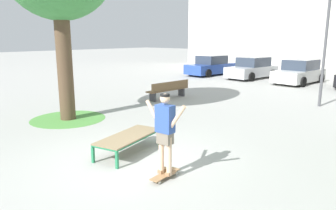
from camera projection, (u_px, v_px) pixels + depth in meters
The scene contains 10 objects.
ground_plane at pixel (132, 161), 7.49m from camera, with size 120.00×120.00×0.00m, color #A8A8A3.
skate_box at pixel (128, 137), 7.94m from camera, with size 1.14×2.02×0.46m.
skateboard at pixel (165, 175), 6.57m from camera, with size 0.26×0.81×0.09m.
skater at pixel (165, 129), 6.37m from camera, with size 1.00×0.30×1.69m.
grass_patch_near_left at pixel (68, 119), 11.37m from camera, with size 2.61×2.61×0.01m, color #519342.
car_blue at pixel (211, 66), 24.39m from camera, with size 2.19×4.33×1.50m.
car_silver at pixel (252, 69), 22.35m from camera, with size 2.30×4.38×1.50m.
car_white at pixel (300, 72), 19.98m from camera, with size 2.23×4.35×1.50m.
park_bench at pixel (169, 89), 15.01m from camera, with size 0.60×2.42×0.83m.
light_post at pixel (329, 13), 12.65m from camera, with size 0.36×0.36×5.83m.
Camera 1 is at (5.29, -4.73, 2.87)m, focal length 33.92 mm.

